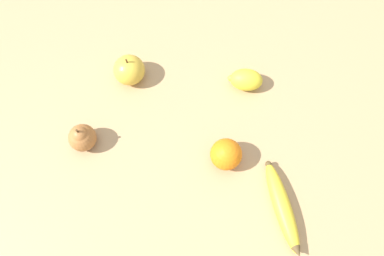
# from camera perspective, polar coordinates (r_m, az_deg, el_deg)

# --- Properties ---
(ground_plane) EXTENTS (3.00, 3.00, 0.00)m
(ground_plane) POSITION_cam_1_polar(r_m,az_deg,el_deg) (0.89, -0.27, -4.68)
(ground_plane) COLOR tan
(banana) EXTENTS (0.06, 0.22, 0.04)m
(banana) POSITION_cam_1_polar(r_m,az_deg,el_deg) (0.86, 13.62, -11.69)
(banana) COLOR yellow
(banana) RESTS_ON ground_plane
(orange) EXTENTS (0.07, 0.07, 0.07)m
(orange) POSITION_cam_1_polar(r_m,az_deg,el_deg) (0.86, 5.21, -4.01)
(orange) COLOR orange
(orange) RESTS_ON ground_plane
(pear) EXTENTS (0.06, 0.06, 0.08)m
(pear) POSITION_cam_1_polar(r_m,az_deg,el_deg) (0.90, -16.40, -1.36)
(pear) COLOR #A36633
(pear) RESTS_ON ground_plane
(apple) EXTENTS (0.08, 0.08, 0.08)m
(apple) POSITION_cam_1_polar(r_m,az_deg,el_deg) (0.96, -9.54, 8.71)
(apple) COLOR gold
(apple) RESTS_ON ground_plane
(lemon) EXTENTS (0.09, 0.07, 0.06)m
(lemon) POSITION_cam_1_polar(r_m,az_deg,el_deg) (0.95, 8.23, 7.29)
(lemon) COLOR yellow
(lemon) RESTS_ON ground_plane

